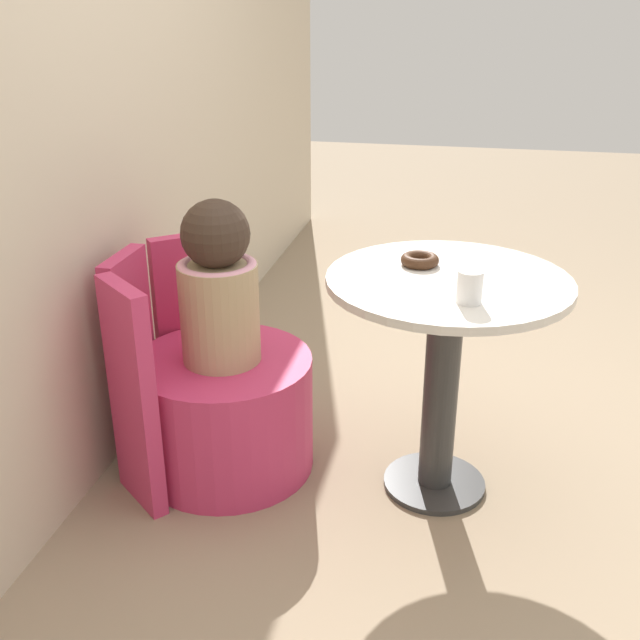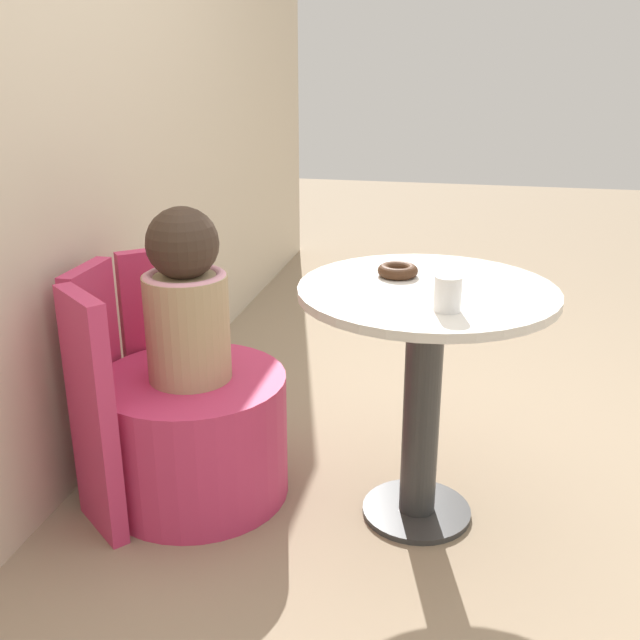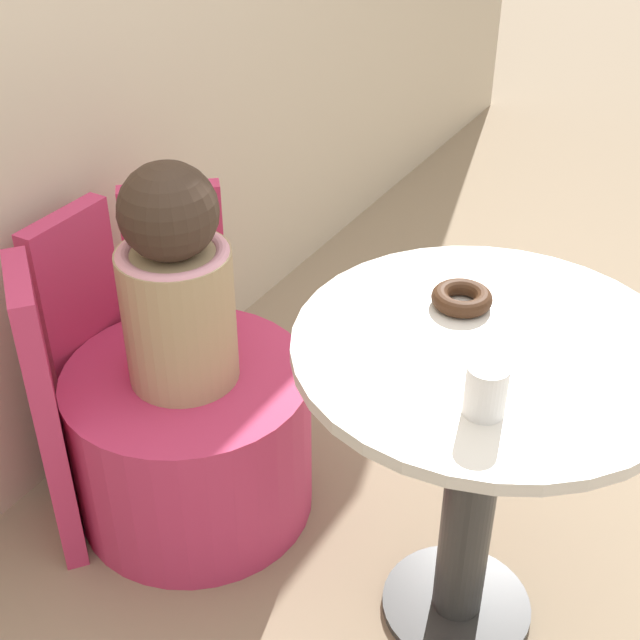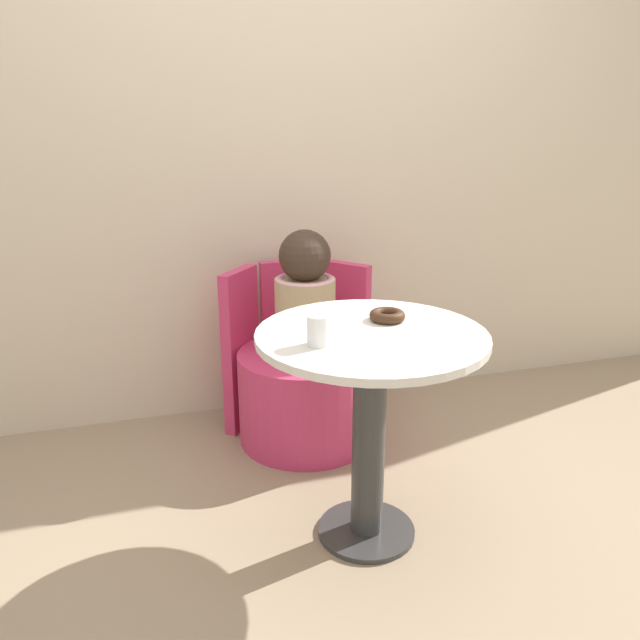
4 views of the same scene
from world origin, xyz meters
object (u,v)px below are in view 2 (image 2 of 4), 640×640
(child_figure, at_px, (186,300))
(donut, at_px, (398,271))
(tub_chair, at_px, (195,435))
(cup, at_px, (448,294))
(round_table, at_px, (424,353))

(child_figure, bearing_deg, donut, -79.80)
(tub_chair, xyz_separation_m, cup, (-0.16, -0.75, 0.56))
(round_table, xyz_separation_m, donut, (0.09, 0.09, 0.21))
(tub_chair, bearing_deg, donut, -79.80)
(round_table, bearing_deg, child_figure, 91.62)
(round_table, relative_size, donut, 6.24)
(tub_chair, height_order, child_figure, child_figure)
(donut, bearing_deg, cup, -150.87)
(round_table, distance_m, cup, 0.30)
(child_figure, height_order, cup, child_figure)
(child_figure, relative_size, donut, 4.51)
(cup, bearing_deg, donut, 29.13)
(child_figure, height_order, donut, child_figure)
(tub_chair, bearing_deg, round_table, -88.38)
(round_table, distance_m, child_figure, 0.70)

